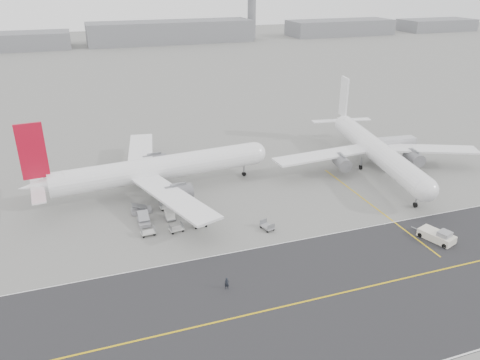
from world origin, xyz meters
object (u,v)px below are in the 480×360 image
object	(u,v)px
airliner_b	(375,149)
pushback_tug	(437,236)
ground_crew_a	(227,283)
airliner_a	(154,169)
jet_bridge	(387,145)
control_tower	(252,14)

from	to	relation	value
airliner_b	pushback_tug	world-z (taller)	airliner_b
pushback_tug	ground_crew_a	xyz separation A→B (m)	(-39.60, -1.04, 0.02)
airliner_a	pushback_tug	world-z (taller)	airliner_a
airliner_b	pushback_tug	xyz separation A→B (m)	(-8.16, -32.28, -4.18)
pushback_tug	ground_crew_a	world-z (taller)	pushback_tug
jet_bridge	control_tower	bearing A→B (deg)	83.81
pushback_tug	ground_crew_a	bearing A→B (deg)	162.26
control_tower	jet_bridge	world-z (taller)	control_tower
airliner_b	pushback_tug	size ratio (longest dim) A/B	6.33
airliner_a	jet_bridge	size ratio (longest dim) A/B	3.30
control_tower	ground_crew_a	size ratio (longest dim) A/B	16.24
jet_bridge	airliner_b	bearing A→B (deg)	-142.43
airliner_b	jet_bridge	world-z (taller)	airliner_b
airliner_b	ground_crew_a	world-z (taller)	airliner_b
control_tower	airliner_a	distance (m)	263.39
control_tower	ground_crew_a	distance (m)	296.62
jet_bridge	ground_crew_a	distance (m)	65.74
ground_crew_a	jet_bridge	bearing A→B (deg)	43.93
control_tower	pushback_tug	distance (m)	283.79
airliner_b	ground_crew_a	distance (m)	58.39
jet_bridge	ground_crew_a	bearing A→B (deg)	-139.31
control_tower	pushback_tug	xyz separation A→B (m)	(-66.94, -275.36, -15.31)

